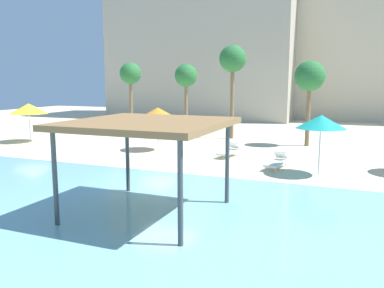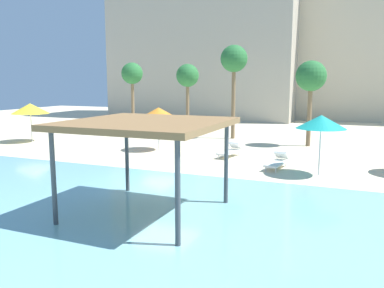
{
  "view_description": "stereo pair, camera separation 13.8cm",
  "coord_description": "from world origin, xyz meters",
  "px_view_note": "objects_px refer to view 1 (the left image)",
  "views": [
    {
      "loc": [
        7.03,
        -14.18,
        4.05
      ],
      "look_at": [
        0.4,
        2.0,
        1.3
      ],
      "focal_mm": 37.06,
      "sensor_mm": 36.0,
      "label": 1
    },
    {
      "loc": [
        7.16,
        -14.13,
        4.05
      ],
      "look_at": [
        0.4,
        2.0,
        1.3
      ],
      "focal_mm": 37.06,
      "sensor_mm": 36.0,
      "label": 2
    }
  ],
  "objects_px": {
    "beach_umbrella_yellow_2": "(29,109)",
    "palm_tree_2": "(310,78)",
    "lounge_chair_1": "(230,151)",
    "palm_tree_1": "(130,75)",
    "beach_umbrella_orange_0": "(158,112)",
    "palm_tree_3": "(186,77)",
    "shade_pavilion": "(148,126)",
    "palm_tree_0": "(233,61)",
    "lounge_chair_2": "(277,161)",
    "beach_umbrella_teal_3": "(321,122)"
  },
  "relations": [
    {
      "from": "beach_umbrella_yellow_2",
      "to": "palm_tree_2",
      "type": "xyz_separation_m",
      "value": [
        17.59,
        5.44,
        2.04
      ]
    },
    {
      "from": "lounge_chair_1",
      "to": "palm_tree_1",
      "type": "bearing_deg",
      "value": -119.91
    },
    {
      "from": "beach_umbrella_orange_0",
      "to": "palm_tree_3",
      "type": "distance_m",
      "value": 10.35
    },
    {
      "from": "palm_tree_1",
      "to": "shade_pavilion",
      "type": "bearing_deg",
      "value": -57.84
    },
    {
      "from": "palm_tree_0",
      "to": "lounge_chair_2",
      "type": "bearing_deg",
      "value": -61.06
    },
    {
      "from": "lounge_chair_1",
      "to": "lounge_chair_2",
      "type": "distance_m",
      "value": 3.55
    },
    {
      "from": "shade_pavilion",
      "to": "palm_tree_2",
      "type": "height_order",
      "value": "palm_tree_2"
    },
    {
      "from": "palm_tree_2",
      "to": "palm_tree_3",
      "type": "distance_m",
      "value": 11.44
    },
    {
      "from": "beach_umbrella_yellow_2",
      "to": "palm_tree_1",
      "type": "height_order",
      "value": "palm_tree_1"
    },
    {
      "from": "beach_umbrella_orange_0",
      "to": "palm_tree_1",
      "type": "bearing_deg",
      "value": 127.94
    },
    {
      "from": "beach_umbrella_yellow_2",
      "to": "beach_umbrella_teal_3",
      "type": "bearing_deg",
      "value": -7.8
    },
    {
      "from": "beach_umbrella_orange_0",
      "to": "palm_tree_1",
      "type": "xyz_separation_m",
      "value": [
        -7.86,
        10.08,
        2.4
      ]
    },
    {
      "from": "palm_tree_0",
      "to": "palm_tree_3",
      "type": "xyz_separation_m",
      "value": [
        -4.98,
        3.28,
        -1.03
      ]
    },
    {
      "from": "palm_tree_3",
      "to": "palm_tree_0",
      "type": "bearing_deg",
      "value": -33.4
    },
    {
      "from": "palm_tree_1",
      "to": "palm_tree_2",
      "type": "distance_m",
      "value": 16.66
    },
    {
      "from": "palm_tree_0",
      "to": "palm_tree_1",
      "type": "distance_m",
      "value": 11.07
    },
    {
      "from": "shade_pavilion",
      "to": "lounge_chair_2",
      "type": "height_order",
      "value": "shade_pavilion"
    },
    {
      "from": "lounge_chair_2",
      "to": "palm_tree_0",
      "type": "xyz_separation_m",
      "value": [
        -4.89,
        8.84,
        5.16
      ]
    },
    {
      "from": "shade_pavilion",
      "to": "lounge_chair_2",
      "type": "xyz_separation_m",
      "value": [
        2.47,
        8.11,
        -2.4
      ]
    },
    {
      "from": "beach_umbrella_yellow_2",
      "to": "palm_tree_3",
      "type": "xyz_separation_m",
      "value": [
        7.17,
        10.17,
        2.19
      ]
    },
    {
      "from": "beach_umbrella_orange_0",
      "to": "lounge_chair_1",
      "type": "relative_size",
      "value": 1.3
    },
    {
      "from": "palm_tree_0",
      "to": "beach_umbrella_yellow_2",
      "type": "bearing_deg",
      "value": -150.44
    },
    {
      "from": "shade_pavilion",
      "to": "palm_tree_1",
      "type": "bearing_deg",
      "value": 122.16
    },
    {
      "from": "palm_tree_1",
      "to": "palm_tree_3",
      "type": "bearing_deg",
      "value": -2.61
    },
    {
      "from": "beach_umbrella_orange_0",
      "to": "palm_tree_1",
      "type": "distance_m",
      "value": 13.01
    },
    {
      "from": "shade_pavilion",
      "to": "palm_tree_3",
      "type": "bearing_deg",
      "value": 110.09
    },
    {
      "from": "beach_umbrella_teal_3",
      "to": "palm_tree_0",
      "type": "xyz_separation_m",
      "value": [
        -6.82,
        9.49,
        3.15
      ]
    },
    {
      "from": "beach_umbrella_teal_3",
      "to": "palm_tree_2",
      "type": "height_order",
      "value": "palm_tree_2"
    },
    {
      "from": "beach_umbrella_yellow_2",
      "to": "palm_tree_0",
      "type": "bearing_deg",
      "value": 29.56
    },
    {
      "from": "lounge_chair_1",
      "to": "palm_tree_0",
      "type": "bearing_deg",
      "value": -154.09
    },
    {
      "from": "palm_tree_0",
      "to": "palm_tree_3",
      "type": "height_order",
      "value": "palm_tree_0"
    },
    {
      "from": "shade_pavilion",
      "to": "beach_umbrella_orange_0",
      "type": "distance_m",
      "value": 11.56
    },
    {
      "from": "beach_umbrella_orange_0",
      "to": "palm_tree_0",
      "type": "xyz_separation_m",
      "value": [
        2.6,
        6.55,
        3.22
      ]
    },
    {
      "from": "beach_umbrella_teal_3",
      "to": "palm_tree_1",
      "type": "distance_m",
      "value": 21.76
    },
    {
      "from": "beach_umbrella_teal_3",
      "to": "lounge_chair_2",
      "type": "bearing_deg",
      "value": 161.5
    },
    {
      "from": "lounge_chair_2",
      "to": "palm_tree_2",
      "type": "height_order",
      "value": "palm_tree_2"
    },
    {
      "from": "beach_umbrella_teal_3",
      "to": "palm_tree_0",
      "type": "distance_m",
      "value": 12.1
    },
    {
      "from": "lounge_chair_1",
      "to": "palm_tree_1",
      "type": "distance_m",
      "value": 16.75
    },
    {
      "from": "lounge_chair_2",
      "to": "palm_tree_0",
      "type": "height_order",
      "value": "palm_tree_0"
    },
    {
      "from": "palm_tree_1",
      "to": "beach_umbrella_orange_0",
      "type": "bearing_deg",
      "value": -52.06
    },
    {
      "from": "lounge_chair_2",
      "to": "palm_tree_0",
      "type": "relative_size",
      "value": 0.3
    },
    {
      "from": "beach_umbrella_yellow_2",
      "to": "palm_tree_1",
      "type": "bearing_deg",
      "value": 80.77
    },
    {
      "from": "palm_tree_1",
      "to": "palm_tree_3",
      "type": "relative_size",
      "value": 1.04
    },
    {
      "from": "beach_umbrella_yellow_2",
      "to": "lounge_chair_2",
      "type": "relative_size",
      "value": 1.33
    },
    {
      "from": "beach_umbrella_yellow_2",
      "to": "beach_umbrella_teal_3",
      "type": "height_order",
      "value": "beach_umbrella_teal_3"
    },
    {
      "from": "beach_umbrella_orange_0",
      "to": "palm_tree_3",
      "type": "height_order",
      "value": "palm_tree_3"
    },
    {
      "from": "beach_umbrella_teal_3",
      "to": "lounge_chair_1",
      "type": "relative_size",
      "value": 1.34
    },
    {
      "from": "shade_pavilion",
      "to": "lounge_chair_1",
      "type": "height_order",
      "value": "shade_pavilion"
    },
    {
      "from": "beach_umbrella_orange_0",
      "to": "lounge_chair_2",
      "type": "xyz_separation_m",
      "value": [
        7.49,
        -2.3,
        -1.94
      ]
    },
    {
      "from": "palm_tree_2",
      "to": "beach_umbrella_yellow_2",
      "type": "bearing_deg",
      "value": -162.83
    }
  ]
}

